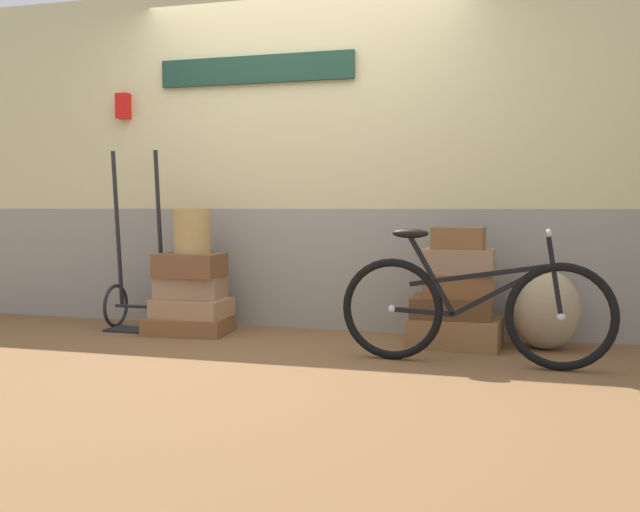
# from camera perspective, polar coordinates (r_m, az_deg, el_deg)

# --- Properties ---
(ground) EXTENTS (9.62, 5.20, 0.06)m
(ground) POSITION_cam_1_polar(r_m,az_deg,el_deg) (4.56, -4.26, -8.05)
(ground) COLOR brown
(station_building) EXTENTS (7.62, 0.74, 2.61)m
(station_building) POSITION_cam_1_polar(r_m,az_deg,el_deg) (5.28, -1.14, 8.20)
(station_building) COLOR gray
(station_building) RESTS_ON ground
(suitcase_0) EXTENTS (0.62, 0.46, 0.12)m
(suitcase_0) POSITION_cam_1_polar(r_m,az_deg,el_deg) (5.15, -10.90, -5.67)
(suitcase_0) COLOR brown
(suitcase_0) RESTS_ON ground
(suitcase_1) EXTENTS (0.55, 0.38, 0.13)m
(suitcase_1) POSITION_cam_1_polar(r_m,az_deg,el_deg) (5.12, -10.67, -4.26)
(suitcase_1) COLOR #9E754C
(suitcase_1) RESTS_ON suitcase_0
(suitcase_2) EXTENTS (0.50, 0.37, 0.16)m
(suitcase_2) POSITION_cam_1_polar(r_m,az_deg,el_deg) (5.14, -10.75, -2.57)
(suitcase_2) COLOR #937051
(suitcase_2) RESTS_ON suitcase_1
(suitcase_3) EXTENTS (0.47, 0.33, 0.17)m
(suitcase_3) POSITION_cam_1_polar(r_m,az_deg,el_deg) (5.09, -10.81, -0.75)
(suitcase_3) COLOR brown
(suitcase_3) RESTS_ON suitcase_2
(suitcase_4) EXTENTS (0.63, 0.48, 0.19)m
(suitcase_4) POSITION_cam_1_polar(r_m,az_deg,el_deg) (4.68, 11.23, -6.23)
(suitcase_4) COLOR olive
(suitcase_4) RESTS_ON ground
(suitcase_5) EXTENTS (0.53, 0.36, 0.14)m
(suitcase_5) POSITION_cam_1_polar(r_m,az_deg,el_deg) (4.65, 10.92, -4.23)
(suitcase_5) COLOR brown
(suitcase_5) RESTS_ON suitcase_4
(suitcase_6) EXTENTS (0.48, 0.35, 0.16)m
(suitcase_6) POSITION_cam_1_polar(r_m,az_deg,el_deg) (4.63, 11.37, -2.42)
(suitcase_6) COLOR brown
(suitcase_6) RESTS_ON suitcase_5
(suitcase_7) EXTENTS (0.47, 0.33, 0.16)m
(suitcase_7) POSITION_cam_1_polar(r_m,az_deg,el_deg) (4.63, 11.51, -0.42)
(suitcase_7) COLOR #937051
(suitcase_7) RESTS_ON suitcase_6
(suitcase_8) EXTENTS (0.35, 0.23, 0.15)m
(suitcase_8) POSITION_cam_1_polar(r_m,az_deg,el_deg) (4.59, 11.49, 1.47)
(suitcase_8) COLOR brown
(suitcase_8) RESTS_ON suitcase_7
(wicker_basket) EXTENTS (0.27, 0.27, 0.33)m
(wicker_basket) POSITION_cam_1_polar(r_m,az_deg,el_deg) (5.10, -10.68, 2.08)
(wicker_basket) COLOR #A8844C
(wicker_basket) RESTS_ON suitcase_3
(luggage_trolley) EXTENTS (0.44, 0.39, 1.35)m
(luggage_trolley) POSITION_cam_1_polar(r_m,az_deg,el_deg) (5.39, -14.94, -2.84)
(luggage_trolley) COLOR black
(luggage_trolley) RESTS_ON ground
(burlap_sack) EXTENTS (0.44, 0.37, 0.52)m
(burlap_sack) POSITION_cam_1_polar(r_m,az_deg,el_deg) (4.71, 18.33, -4.27)
(burlap_sack) COLOR #9E8966
(burlap_sack) RESTS_ON ground
(bicycle) EXTENTS (1.59, 0.46, 0.80)m
(bicycle) POSITION_cam_1_polar(r_m,az_deg,el_deg) (4.11, 12.62, -4.31)
(bicycle) COLOR black
(bicycle) RESTS_ON ground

